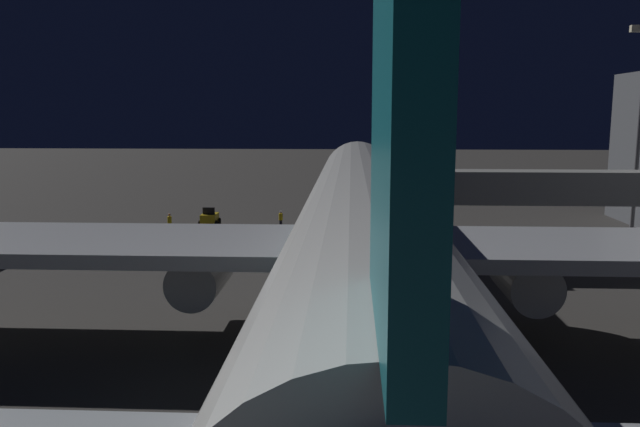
% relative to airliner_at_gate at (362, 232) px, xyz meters
% --- Properties ---
extents(ground_plane, '(320.00, 320.00, 0.00)m').
position_rel_airliner_at_gate_xyz_m(ground_plane, '(0.00, -8.42, -5.65)').
color(ground_plane, '#383533').
extents(airliner_at_gate, '(51.99, 60.91, 19.45)m').
position_rel_airliner_at_gate_xyz_m(airliner_at_gate, '(0.00, 0.00, 0.00)').
color(airliner_at_gate, silver).
rests_on(airliner_at_gate, ground_plane).
extents(jet_bridge, '(24.06, 3.40, 7.28)m').
position_rel_airliner_at_gate_xyz_m(jet_bridge, '(-12.79, -18.14, 0.10)').
color(jet_bridge, '#9E9E99').
rests_on(jet_bridge, ground_plane).
extents(apron_floodlight_mast, '(2.90, 0.50, 19.03)m').
position_rel_airliner_at_gate_xyz_m(apron_floodlight_mast, '(-25.50, -28.73, 5.33)').
color(apron_floodlight_mast, '#59595E').
rests_on(apron_floodlight_mast, ground_plane).
extents(baggage_tug_lead, '(1.86, 2.25, 1.95)m').
position_rel_airliner_at_gate_xyz_m(baggage_tug_lead, '(14.88, -32.21, -4.87)').
color(baggage_tug_lead, yellow).
rests_on(baggage_tug_lead, ground_plane).
extents(ground_crew_near_nose_gear, '(0.40, 0.40, 1.83)m').
position_rel_airliner_at_gate_xyz_m(ground_crew_near_nose_gear, '(17.94, -28.57, -4.64)').
color(ground_crew_near_nose_gear, black).
rests_on(ground_crew_near_nose_gear, ground_plane).
extents(ground_crew_marshaller_fwd, '(0.40, 0.40, 1.76)m').
position_rel_airliner_at_gate_xyz_m(ground_crew_marshaller_fwd, '(7.53, -31.37, -4.68)').
color(ground_crew_marshaller_fwd, black).
rests_on(ground_crew_marshaller_fwd, ground_plane).
extents(traffic_cone_nose_port, '(0.36, 0.36, 0.55)m').
position_rel_airliner_at_gate_xyz_m(traffic_cone_nose_port, '(-2.20, -28.90, -5.37)').
color(traffic_cone_nose_port, orange).
rests_on(traffic_cone_nose_port, ground_plane).
extents(traffic_cone_nose_starboard, '(0.36, 0.36, 0.55)m').
position_rel_airliner_at_gate_xyz_m(traffic_cone_nose_starboard, '(2.20, -28.90, -5.37)').
color(traffic_cone_nose_starboard, orange).
rests_on(traffic_cone_nose_starboard, ground_plane).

